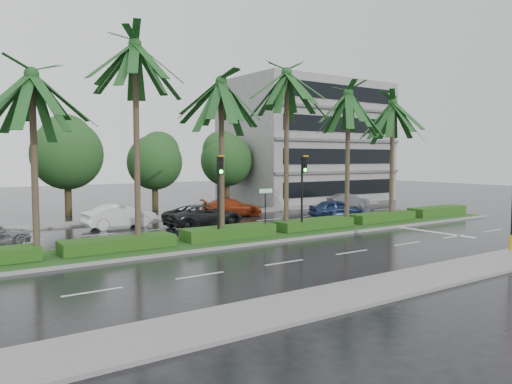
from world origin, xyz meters
TOP-DOWN VIEW (x-y plane):
  - ground at (0.00, 0.00)m, footprint 120.00×120.00m
  - near_sidewalk at (0.00, -10.20)m, footprint 40.00×2.40m
  - far_sidewalk at (0.00, 12.00)m, footprint 40.00×2.00m
  - median at (0.00, 1.00)m, footprint 36.00×4.00m
  - hedge at (0.00, 1.00)m, footprint 35.20×1.40m
  - lane_markings at (3.04, -0.43)m, footprint 34.00×13.06m
  - palm_row at (-1.25, 1.02)m, footprint 26.30×4.20m
  - signal_median_left at (-4.00, 0.30)m, footprint 0.34×0.42m
  - signal_median_right at (1.50, 0.30)m, footprint 0.34×0.42m
  - street_sign at (-1.00, 0.48)m, footprint 0.95×0.09m
  - bg_trees at (1.44, 17.59)m, footprint 32.99×5.55m
  - building at (17.00, 18.00)m, footprint 16.00×10.00m
  - car_white at (-6.03, 9.12)m, footprint 1.82×4.57m
  - car_darkgrey at (-1.53, 6.42)m, footprint 2.57×5.23m
  - car_red at (2.97, 10.24)m, footprint 3.28×4.93m
  - car_blue at (8.50, 4.76)m, footprint 2.88×4.30m
  - car_grey at (14.80, 9.83)m, footprint 2.19×3.94m

SIDE VIEW (x-z plane):
  - ground at x=0.00m, z-range 0.00..0.00m
  - lane_markings at x=3.04m, z-range 0.00..0.01m
  - near_sidewalk at x=0.00m, z-range 0.00..0.12m
  - far_sidewalk at x=0.00m, z-range 0.00..0.12m
  - median at x=0.00m, z-range 0.00..0.16m
  - hedge at x=0.00m, z-range 0.15..0.75m
  - car_grey at x=14.80m, z-range 0.00..1.23m
  - car_red at x=2.97m, z-range 0.00..1.33m
  - car_blue at x=8.50m, z-range 0.00..1.36m
  - car_darkgrey at x=-1.53m, z-range 0.00..1.43m
  - car_white at x=-6.03m, z-range 0.00..1.48m
  - street_sign at x=-1.00m, z-range 0.82..3.42m
  - signal_median_left at x=-4.00m, z-range 0.82..5.18m
  - signal_median_right at x=1.50m, z-range 0.82..5.18m
  - bg_trees at x=1.44m, z-range 0.67..8.69m
  - building at x=17.00m, z-range 0.00..12.00m
  - palm_row at x=-1.25m, z-range 2.75..13.05m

